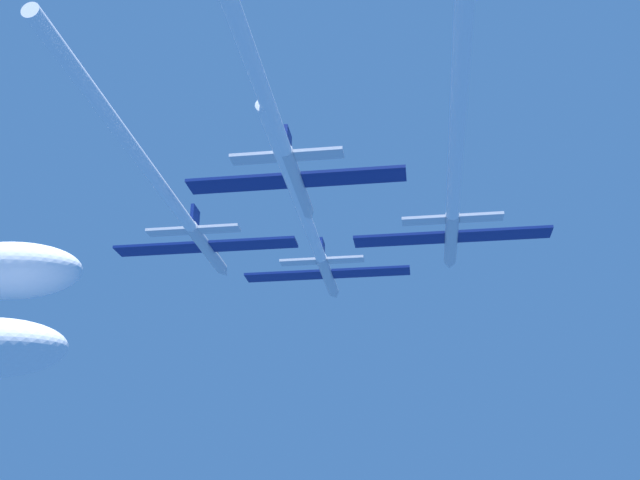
# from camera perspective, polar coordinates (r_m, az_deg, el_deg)

# --- Properties ---
(jet_lead) EXTENTS (16.57, 39.05, 2.74)m
(jet_lead) POSITION_cam_1_polar(r_m,az_deg,el_deg) (67.88, -0.39, -0.12)
(jet_lead) COLOR silver
(jet_left_wing) EXTENTS (16.57, 40.08, 2.74)m
(jet_left_wing) POSITION_cam_1_polar(r_m,az_deg,el_deg) (60.72, -10.96, 2.69)
(jet_left_wing) COLOR silver
(jet_right_wing) EXTENTS (16.57, 40.67, 2.74)m
(jet_right_wing) POSITION_cam_1_polar(r_m,az_deg,el_deg) (56.61, 10.09, 3.86)
(jet_right_wing) COLOR silver
(jet_slot) EXTENTS (16.57, 43.56, 2.74)m
(jet_slot) POSITION_cam_1_polar(r_m,az_deg,el_deg) (48.06, -3.96, 10.21)
(jet_slot) COLOR silver
(cloud_wispy) EXTENTS (20.02, 11.01, 7.01)m
(cloud_wispy) POSITION_cam_1_polar(r_m,az_deg,el_deg) (107.72, -22.45, -2.18)
(cloud_wispy) COLOR white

